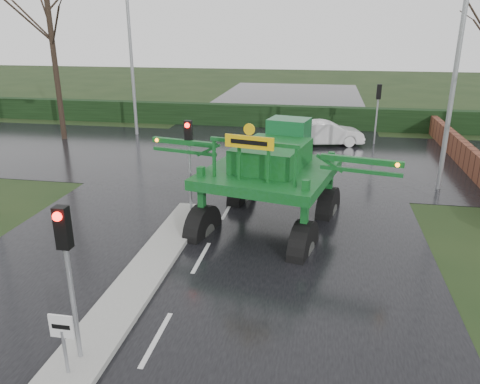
% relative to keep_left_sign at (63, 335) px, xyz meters
% --- Properties ---
extents(ground, '(140.00, 140.00, 0.00)m').
position_rel_keep_left_sign_xyz_m(ground, '(1.30, 1.50, -1.06)').
color(ground, black).
rests_on(ground, ground).
extents(road_main, '(14.00, 80.00, 0.02)m').
position_rel_keep_left_sign_xyz_m(road_main, '(1.30, 11.50, -1.05)').
color(road_main, black).
rests_on(road_main, ground).
extents(road_cross, '(80.00, 12.00, 0.02)m').
position_rel_keep_left_sign_xyz_m(road_cross, '(1.30, 17.50, -1.05)').
color(road_cross, black).
rests_on(road_cross, ground).
extents(median_island, '(1.20, 10.00, 0.16)m').
position_rel_keep_left_sign_xyz_m(median_island, '(0.00, 4.50, -0.97)').
color(median_island, gray).
rests_on(median_island, ground).
extents(hedge_row, '(44.00, 0.90, 1.50)m').
position_rel_keep_left_sign_xyz_m(hedge_row, '(1.30, 25.50, -0.31)').
color(hedge_row, black).
rests_on(hedge_row, ground).
extents(brick_wall, '(0.40, 20.00, 1.20)m').
position_rel_keep_left_sign_xyz_m(brick_wall, '(11.80, 17.50, -0.46)').
color(brick_wall, '#592D1E').
rests_on(brick_wall, ground).
extents(keep_left_sign, '(0.50, 0.07, 1.35)m').
position_rel_keep_left_sign_xyz_m(keep_left_sign, '(0.00, 0.00, 0.00)').
color(keep_left_sign, gray).
rests_on(keep_left_sign, ground).
extents(traffic_signal_near, '(0.26, 0.33, 3.52)m').
position_rel_keep_left_sign_xyz_m(traffic_signal_near, '(0.00, 0.49, 1.53)').
color(traffic_signal_near, gray).
rests_on(traffic_signal_near, ground).
extents(traffic_signal_mid, '(0.26, 0.33, 3.52)m').
position_rel_keep_left_sign_xyz_m(traffic_signal_mid, '(0.00, 8.99, 1.53)').
color(traffic_signal_mid, gray).
rests_on(traffic_signal_mid, ground).
extents(traffic_signal_far, '(0.26, 0.33, 3.52)m').
position_rel_keep_left_sign_xyz_m(traffic_signal_far, '(7.80, 21.51, 1.53)').
color(traffic_signal_far, gray).
rests_on(traffic_signal_far, ground).
extents(street_light_right, '(3.85, 0.30, 10.00)m').
position_rel_keep_left_sign_xyz_m(street_light_right, '(9.49, 13.50, 4.93)').
color(street_light_right, gray).
rests_on(street_light_right, ground).
extents(street_light_left_far, '(3.85, 0.30, 10.00)m').
position_rel_keep_left_sign_xyz_m(street_light_left_far, '(-6.89, 21.50, 4.93)').
color(street_light_left_far, gray).
rests_on(street_light_left_far, ground).
extents(tree_left_far, '(7.70, 7.70, 13.26)m').
position_rel_keep_left_sign_xyz_m(tree_left_far, '(-11.20, 19.50, 6.09)').
color(tree_left_far, black).
rests_on(tree_left_far, ground).
extents(crop_sprayer, '(8.66, 6.24, 4.93)m').
position_rel_keep_left_sign_xyz_m(crop_sprayer, '(0.93, 7.53, 1.28)').
color(crop_sprayer, black).
rests_on(crop_sprayer, ground).
extents(white_sedan, '(4.53, 2.44, 1.42)m').
position_rel_keep_left_sign_xyz_m(white_sedan, '(4.94, 20.72, -1.06)').
color(white_sedan, silver).
rests_on(white_sedan, ground).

